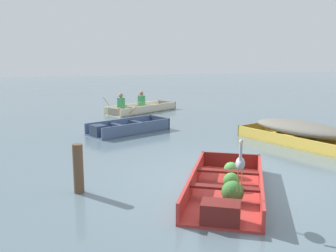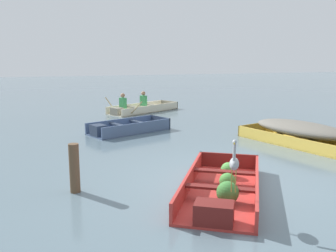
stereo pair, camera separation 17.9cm
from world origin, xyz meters
name	(u,v)px [view 1 (the left image)]	position (x,y,z in m)	size (l,w,h in m)	color
ground_plane	(230,180)	(0.00, 0.00, 0.00)	(80.00, 80.00, 0.00)	slate
dinghy_red_foreground	(227,188)	(-0.45, -0.74, 0.14)	(2.62, 3.21, 0.41)	#AD2D28
skiff_yellow_near_moored	(301,131)	(3.31, 2.07, 0.36)	(2.20, 3.73, 0.64)	#E5BC47
skiff_slate_blue_mid_moored	(125,129)	(-0.95, 5.18, 0.13)	(2.79, 1.94, 0.37)	#475B7F
rowboat_cream_with_crew	(138,108)	(0.53, 9.29, 0.17)	(3.44, 2.88, 0.89)	beige
heron_on_dinghy	(240,162)	(-0.72, -1.61, 0.87)	(0.30, 0.43, 0.84)	olive
mooring_post	(78,169)	(-2.89, 0.26, 0.45)	(0.18, 0.18, 0.89)	brown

